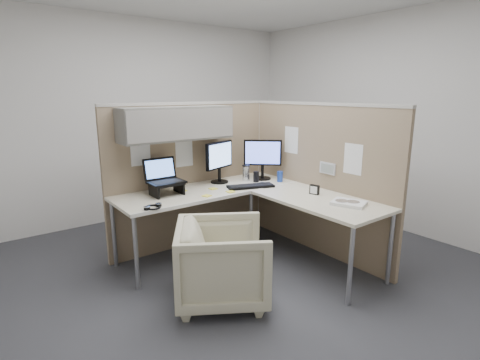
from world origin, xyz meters
TOP-DOWN VIEW (x-y plane):
  - ground at (0.00, 0.00)m, footprint 4.50×4.50m
  - partition_back at (-0.22, 0.83)m, footprint 2.00×0.36m
  - partition_right at (0.90, -0.07)m, footprint 0.07×2.03m
  - desk at (0.12, 0.13)m, footprint 2.00×1.98m
  - office_chair at (-0.54, -0.35)m, footprint 0.97×0.98m
  - monitor_left at (0.15, 0.70)m, footprint 0.43×0.20m
  - monitor_right at (0.65, 0.54)m, footprint 0.35×0.32m
  - laptop_station at (-0.57, 0.61)m, footprint 0.34×0.29m
  - keyboard at (0.29, 0.31)m, footprint 0.53×0.32m
  - mouse at (0.45, 0.31)m, footprint 0.11×0.10m
  - travel_mug at (0.44, 0.59)m, footprint 0.09×0.09m
  - soda_can_green at (0.72, 0.31)m, footprint 0.07×0.07m
  - soda_can_silver at (0.50, 0.47)m, footprint 0.07×0.07m
  - sticky_note_c at (-0.37, 0.62)m, footprint 0.09×0.09m
  - sticky_note_d at (-0.07, 0.49)m, footprint 0.08×0.08m
  - sticky_note_b at (0.00, 0.28)m, footprint 0.08×0.08m
  - sticky_note_a at (-0.28, 0.30)m, footprint 0.09×0.09m
  - headphones at (-0.87, 0.25)m, footprint 0.18×0.18m
  - paper_stack at (0.61, -0.73)m, footprint 0.32×0.36m
  - desk_clock at (0.63, -0.30)m, footprint 0.06×0.10m

SIDE VIEW (x-z plane):
  - ground at x=0.00m, z-range 0.00..0.00m
  - office_chair at x=-0.54m, z-range 0.00..0.75m
  - desk at x=0.12m, z-range 0.32..1.05m
  - sticky_note_c at x=-0.37m, z-range 0.73..0.74m
  - sticky_note_d at x=-0.07m, z-range 0.73..0.74m
  - sticky_note_b at x=0.00m, z-range 0.73..0.74m
  - sticky_note_a at x=-0.28m, z-range 0.73..0.74m
  - keyboard at x=0.29m, z-range 0.73..0.75m
  - headphones at x=-0.87m, z-range 0.73..0.76m
  - paper_stack at x=0.61m, z-range 0.73..0.76m
  - mouse at x=0.45m, z-range 0.73..0.76m
  - desk_clock at x=0.63m, z-range 0.73..0.83m
  - soda_can_green at x=0.72m, z-range 0.73..0.85m
  - soda_can_silver at x=0.50m, z-range 0.73..0.85m
  - partition_right at x=0.90m, z-range 0.00..1.63m
  - travel_mug at x=0.44m, z-range 0.73..0.92m
  - laptop_station at x=-0.57m, z-range 0.69..1.05m
  - monitor_left at x=0.15m, z-range 0.77..1.24m
  - monitor_right at x=0.65m, z-range 0.77..1.24m
  - partition_back at x=-0.22m, z-range 0.28..1.91m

